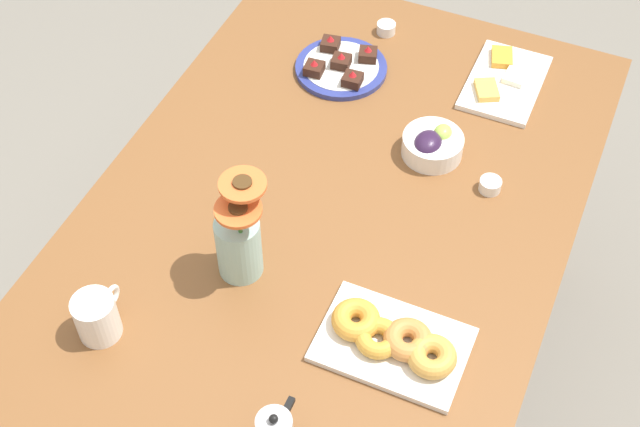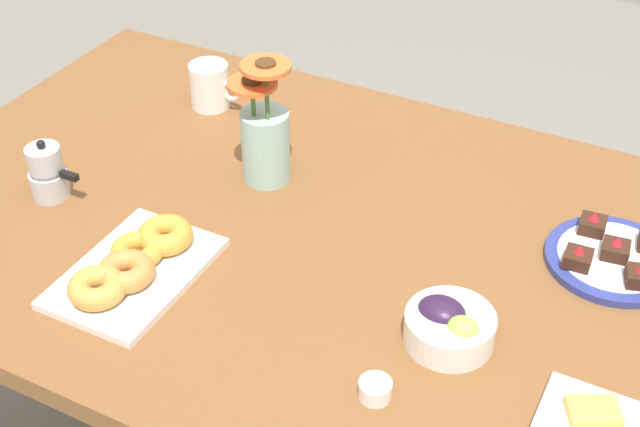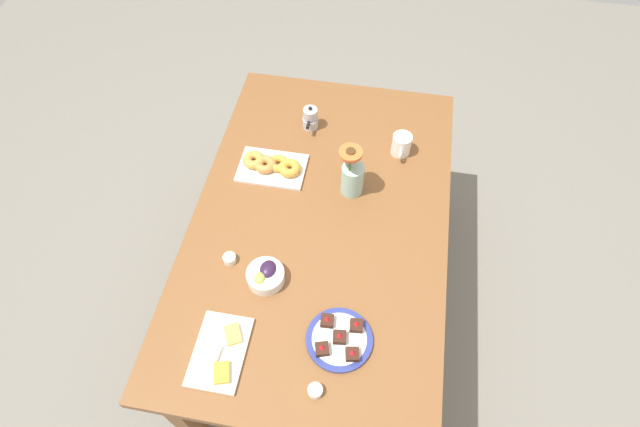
{
  "view_description": "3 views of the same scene",
  "coord_description": "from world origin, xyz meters",
  "px_view_note": "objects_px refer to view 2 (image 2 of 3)",
  "views": [
    {
      "loc": [
        -1.08,
        -0.47,
        2.19
      ],
      "look_at": [
        0.0,
        0.0,
        0.78
      ],
      "focal_mm": 50.0,
      "sensor_mm": 36.0,
      "label": 1
    },
    {
      "loc": [
        0.56,
        -1.08,
        1.71
      ],
      "look_at": [
        0.0,
        0.0,
        0.78
      ],
      "focal_mm": 50.0,
      "sensor_mm": 36.0,
      "label": 2
    },
    {
      "loc": [
        1.08,
        0.19,
        2.36
      ],
      "look_at": [
        0.0,
        0.0,
        0.78
      ],
      "focal_mm": 28.0,
      "sensor_mm": 36.0,
      "label": 3
    }
  ],
  "objects_px": {
    "coffee_mug": "(210,85)",
    "moka_pot": "(47,173)",
    "grape_bowl": "(449,326)",
    "flower_vase": "(265,138)",
    "jam_cup_berry": "(375,389)",
    "croissant_platter": "(133,265)",
    "dessert_plate": "(614,258)",
    "dining_table": "(320,269)"
  },
  "relations": [
    {
      "from": "dining_table",
      "to": "flower_vase",
      "type": "distance_m",
      "value": 0.26
    },
    {
      "from": "moka_pot",
      "to": "grape_bowl",
      "type": "bearing_deg",
      "value": -1.17
    },
    {
      "from": "grape_bowl",
      "to": "jam_cup_berry",
      "type": "bearing_deg",
      "value": -108.7
    },
    {
      "from": "coffee_mug",
      "to": "flower_vase",
      "type": "distance_m",
      "value": 0.3
    },
    {
      "from": "grape_bowl",
      "to": "croissant_platter",
      "type": "xyz_separation_m",
      "value": [
        -0.51,
        -0.1,
        -0.01
      ]
    },
    {
      "from": "coffee_mug",
      "to": "jam_cup_berry",
      "type": "xyz_separation_m",
      "value": [
        0.65,
        -0.58,
        -0.03
      ]
    },
    {
      "from": "dining_table",
      "to": "coffee_mug",
      "type": "xyz_separation_m",
      "value": [
        -0.41,
        0.28,
        0.13
      ]
    },
    {
      "from": "croissant_platter",
      "to": "flower_vase",
      "type": "distance_m",
      "value": 0.35
    },
    {
      "from": "grape_bowl",
      "to": "coffee_mug",
      "type": "bearing_deg",
      "value": 148.58
    },
    {
      "from": "dining_table",
      "to": "croissant_platter",
      "type": "height_order",
      "value": "croissant_platter"
    },
    {
      "from": "dessert_plate",
      "to": "moka_pot",
      "type": "distance_m",
      "value": 1.0
    },
    {
      "from": "coffee_mug",
      "to": "flower_vase",
      "type": "relative_size",
      "value": 0.46
    },
    {
      "from": "grape_bowl",
      "to": "flower_vase",
      "type": "height_order",
      "value": "flower_vase"
    },
    {
      "from": "dining_table",
      "to": "dessert_plate",
      "type": "xyz_separation_m",
      "value": [
        0.47,
        0.15,
        0.1
      ]
    },
    {
      "from": "grape_bowl",
      "to": "dessert_plate",
      "type": "relative_size",
      "value": 0.61
    },
    {
      "from": "dessert_plate",
      "to": "flower_vase",
      "type": "height_order",
      "value": "flower_vase"
    },
    {
      "from": "croissant_platter",
      "to": "moka_pot",
      "type": "height_order",
      "value": "moka_pot"
    },
    {
      "from": "grape_bowl",
      "to": "jam_cup_berry",
      "type": "height_order",
      "value": "grape_bowl"
    },
    {
      "from": "coffee_mug",
      "to": "croissant_platter",
      "type": "height_order",
      "value": "coffee_mug"
    },
    {
      "from": "flower_vase",
      "to": "moka_pot",
      "type": "xyz_separation_m",
      "value": [
        -0.32,
        -0.23,
        -0.04
      ]
    },
    {
      "from": "grape_bowl",
      "to": "flower_vase",
      "type": "bearing_deg",
      "value": 151.75
    },
    {
      "from": "moka_pot",
      "to": "croissant_platter",
      "type": "bearing_deg",
      "value": -22.65
    },
    {
      "from": "moka_pot",
      "to": "dining_table",
      "type": "bearing_deg",
      "value": 14.87
    },
    {
      "from": "dining_table",
      "to": "dessert_plate",
      "type": "bearing_deg",
      "value": 17.55
    },
    {
      "from": "dining_table",
      "to": "moka_pot",
      "type": "height_order",
      "value": "moka_pot"
    },
    {
      "from": "jam_cup_berry",
      "to": "flower_vase",
      "type": "distance_m",
      "value": 0.57
    },
    {
      "from": "jam_cup_berry",
      "to": "moka_pot",
      "type": "distance_m",
      "value": 0.75
    },
    {
      "from": "coffee_mug",
      "to": "moka_pot",
      "type": "xyz_separation_m",
      "value": [
        -0.08,
        -0.41,
        -0.0
      ]
    },
    {
      "from": "jam_cup_berry",
      "to": "croissant_platter",
      "type": "bearing_deg",
      "value": 173.33
    },
    {
      "from": "dining_table",
      "to": "grape_bowl",
      "type": "relative_size",
      "value": 11.68
    },
    {
      "from": "coffee_mug",
      "to": "jam_cup_berry",
      "type": "height_order",
      "value": "coffee_mug"
    },
    {
      "from": "coffee_mug",
      "to": "croissant_platter",
      "type": "xyz_separation_m",
      "value": [
        0.19,
        -0.52,
        -0.03
      ]
    },
    {
      "from": "croissant_platter",
      "to": "flower_vase",
      "type": "relative_size",
      "value": 1.1
    },
    {
      "from": "dining_table",
      "to": "grape_bowl",
      "type": "height_order",
      "value": "grape_bowl"
    },
    {
      "from": "grape_bowl",
      "to": "moka_pot",
      "type": "distance_m",
      "value": 0.78
    },
    {
      "from": "flower_vase",
      "to": "croissant_platter",
      "type": "bearing_deg",
      "value": -98.51
    },
    {
      "from": "dining_table",
      "to": "moka_pot",
      "type": "bearing_deg",
      "value": -165.13
    },
    {
      "from": "grape_bowl",
      "to": "jam_cup_berry",
      "type": "xyz_separation_m",
      "value": [
        -0.05,
        -0.15,
        -0.01
      ]
    },
    {
      "from": "grape_bowl",
      "to": "moka_pot",
      "type": "relative_size",
      "value": 1.15
    },
    {
      "from": "dining_table",
      "to": "croissant_platter",
      "type": "relative_size",
      "value": 5.71
    },
    {
      "from": "coffee_mug",
      "to": "jam_cup_berry",
      "type": "bearing_deg",
      "value": -41.79
    },
    {
      "from": "coffee_mug",
      "to": "moka_pot",
      "type": "height_order",
      "value": "moka_pot"
    }
  ]
}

